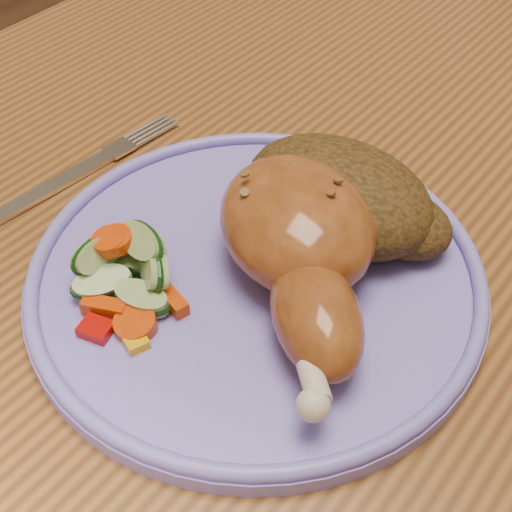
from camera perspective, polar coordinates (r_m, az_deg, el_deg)
name	(u,v)px	position (r m, az deg, el deg)	size (l,w,h in m)	color
dining_table	(361,299)	(0.59, 8.37, -3.43)	(0.90, 1.40, 0.75)	brown
plate	(256,278)	(0.47, 0.00, -1.79)	(0.30, 0.30, 0.01)	#796CD7
plate_rim	(256,267)	(0.47, 0.00, -0.87)	(0.30, 0.30, 0.01)	#796CD7
chicken_leg	(301,244)	(0.45, 3.64, 0.98)	(0.18, 0.18, 0.06)	brown
rice_pilaf	(342,198)	(0.49, 6.93, 4.61)	(0.15, 0.10, 0.06)	#4C3413
vegetable_pile	(126,269)	(0.46, -10.33, -1.04)	(0.09, 0.09, 0.05)	#A50A05
fork	(75,174)	(0.58, -14.29, 6.41)	(0.03, 0.17, 0.00)	silver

